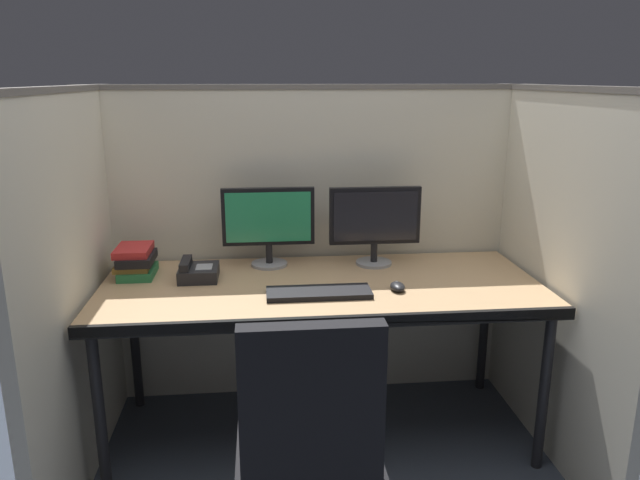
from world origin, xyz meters
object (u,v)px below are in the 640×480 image
Objects in this scene: desk at (321,294)px; keyboard_main at (319,293)px; computer_mouse at (398,287)px; book_stack at (136,261)px; monitor_left at (268,221)px; desk_phone at (197,272)px; monitor_right at (375,220)px.

desk is 4.42× the size of keyboard_main.
book_stack is (-1.13, 0.31, 0.05)m from computer_mouse.
desk is at bearing -13.49° from book_stack.
desk_phone is at bearing -152.69° from monitor_left.
computer_mouse is 0.42× the size of book_stack.
monitor_right is 0.85m from desk_phone.
monitor_right is at bearing 52.46° from keyboard_main.
desk is at bearing -12.59° from desk_phone.
keyboard_main is at bearing -22.93° from book_stack.
keyboard_main is at bearing -175.90° from computer_mouse.
keyboard_main is 1.90× the size of book_stack.
monitor_right is (0.28, 0.26, 0.27)m from desk.
monitor_right is at bearing 3.07° from book_stack.
computer_mouse is 0.51× the size of desk_phone.
desk_phone is at bearing -170.66° from monitor_right.
monitor_left is at bearing 127.58° from desk.
book_stack is at bearing 164.55° from computer_mouse.
monitor_right reaches higher than computer_mouse.
monitor_left is at bearing 114.64° from keyboard_main.
desk_phone is at bearing -15.21° from book_stack.
computer_mouse is 1.17m from book_stack.
desk is 0.85m from book_stack.
desk is 19.79× the size of computer_mouse.
monitor_left is 1.00× the size of monitor_right.
book_stack is at bearing 157.07° from keyboard_main.
book_stack is 0.29m from desk_phone.
computer_mouse is at bearing -15.45° from book_stack.
monitor_right is at bearing 94.81° from computer_mouse.
computer_mouse is (0.33, 0.02, 0.01)m from keyboard_main.
book_stack is (-0.79, 0.34, 0.06)m from keyboard_main.
computer_mouse is (0.31, -0.12, 0.07)m from desk.
book_stack reaches higher than desk.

